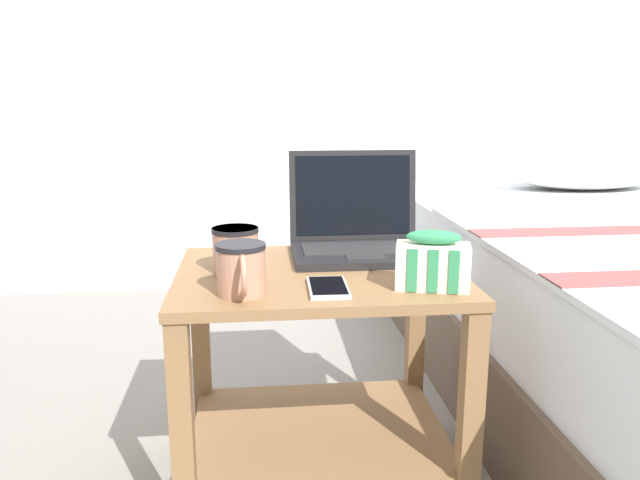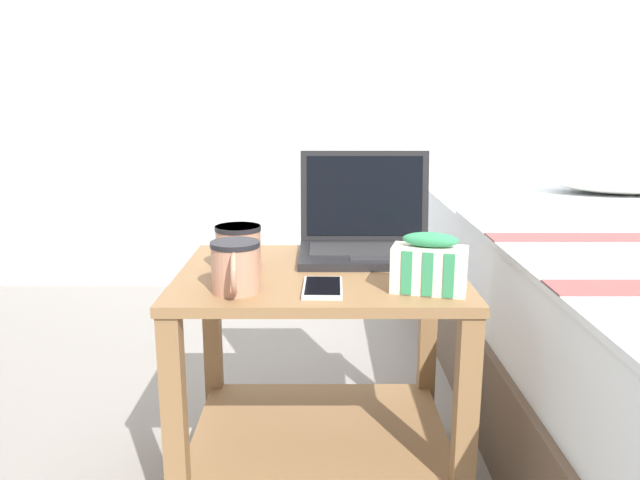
% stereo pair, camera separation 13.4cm
% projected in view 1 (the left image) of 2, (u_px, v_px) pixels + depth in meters
% --- Properties ---
extents(ground_plane, '(8.00, 8.00, 0.00)m').
position_uv_depth(ground_plane, '(318.00, 480.00, 1.52)').
color(ground_plane, gray).
extents(back_wall, '(8.00, 0.05, 2.50)m').
position_uv_depth(back_wall, '(282.00, 19.00, 2.81)').
color(back_wall, silver).
rests_on(back_wall, ground_plane).
extents(bedside_table, '(0.63, 0.50, 0.53)m').
position_uv_depth(bedside_table, '(318.00, 350.00, 1.44)').
color(bedside_table, olive).
rests_on(bedside_table, ground_plane).
extents(laptop, '(0.33, 0.27, 0.25)m').
position_uv_depth(laptop, '(358.00, 234.00, 1.55)').
color(laptop, black).
rests_on(laptop, bedside_table).
extents(mug_front_left, '(0.10, 0.15, 0.10)m').
position_uv_depth(mug_front_left, '(235.00, 247.00, 1.38)').
color(mug_front_left, tan).
rests_on(mug_front_left, bedside_table).
extents(mug_front_right, '(0.10, 0.14, 0.10)m').
position_uv_depth(mug_front_right, '(241.00, 267.00, 1.22)').
color(mug_front_right, tan).
rests_on(mug_front_right, bedside_table).
extents(snack_bag, '(0.16, 0.11, 0.12)m').
position_uv_depth(snack_bag, '(433.00, 263.00, 1.26)').
color(snack_bag, silver).
rests_on(snack_bag, bedside_table).
extents(cell_phone, '(0.08, 0.14, 0.01)m').
position_uv_depth(cell_phone, '(328.00, 287.00, 1.26)').
color(cell_phone, '#B7BABC').
rests_on(cell_phone, bedside_table).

